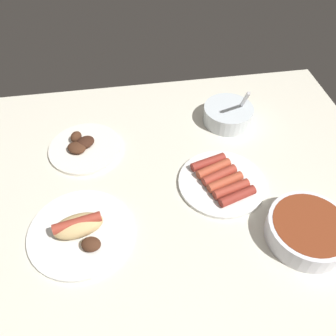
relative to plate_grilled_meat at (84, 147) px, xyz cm
name	(u,v)px	position (x,y,z in cm)	size (l,w,h in cm)	color
ground_plane	(166,185)	(21.39, -15.56, -2.46)	(120.00, 90.00, 3.00)	silver
plate_grilled_meat	(84,147)	(0.00, 0.00, 0.00)	(20.76, 20.76, 3.95)	white
plate_hotdog_assembled	(80,230)	(-0.73, -28.37, 0.68)	(24.38, 24.38, 5.61)	white
plate_sausages	(222,181)	(35.60, -18.76, 0.21)	(22.69, 22.69, 3.40)	white
bowl_coleslaw	(228,114)	(43.93, 5.62, 1.96)	(15.03, 15.03, 15.15)	silver
bowl_chili	(308,230)	(50.57, -37.27, 2.01)	(18.70, 18.70, 5.45)	white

